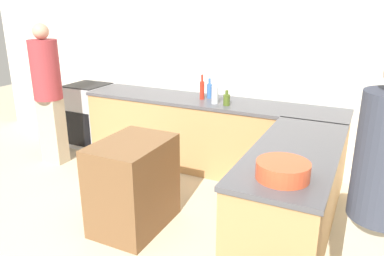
{
  "coord_description": "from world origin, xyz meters",
  "views": [
    {
      "loc": [
        1.83,
        -2.11,
        2.05
      ],
      "look_at": [
        0.37,
        0.85,
        0.97
      ],
      "focal_mm": 35.0,
      "sensor_mm": 36.0,
      "label": 1
    }
  ],
  "objects": [
    {
      "name": "vinegar_bottle_clear",
      "position": [
        0.14,
        1.95,
        1.04
      ],
      "size": [
        0.08,
        0.08,
        0.29
      ],
      "color": "silver",
      "rests_on": "counter_back"
    },
    {
      "name": "wall_back",
      "position": [
        0.0,
        2.44,
        1.35
      ],
      "size": [
        8.0,
        0.06,
        2.7
      ],
      "color": "silver",
      "rests_on": "ground_plane"
    },
    {
      "name": "counter_back",
      "position": [
        0.0,
        2.08,
        0.46
      ],
      "size": [
        3.35,
        0.69,
        0.92
      ],
      "color": "tan",
      "rests_on": "ground_plane"
    },
    {
      "name": "person_at_peninsula",
      "position": [
        1.97,
        0.11,
        0.98
      ],
      "size": [
        0.37,
        0.37,
        1.82
      ],
      "color": "#ADA38E",
      "rests_on": "ground_plane"
    },
    {
      "name": "island_table",
      "position": [
        -0.08,
        0.52,
        0.43
      ],
      "size": [
        0.58,
        0.81,
        0.87
      ],
      "color": "brown",
      "rests_on": "ground_plane"
    },
    {
      "name": "counter_peninsula",
      "position": [
        1.33,
        0.85,
        0.46
      ],
      "size": [
        0.69,
        1.83,
        0.92
      ],
      "color": "tan",
      "rests_on": "ground_plane"
    },
    {
      "name": "mixing_bowl",
      "position": [
        1.36,
        0.26,
        0.98
      ],
      "size": [
        0.37,
        0.37,
        0.12
      ],
      "color": "#DB512D",
      "rests_on": "counter_peninsula"
    },
    {
      "name": "water_bottle_blue",
      "position": [
        -0.03,
        2.17,
        1.02
      ],
      "size": [
        0.06,
        0.06,
        0.25
      ],
      "color": "#386BB7",
      "rests_on": "counter_back"
    },
    {
      "name": "olive_oil_bottle",
      "position": [
        0.3,
        1.93,
        0.99
      ],
      "size": [
        0.08,
        0.08,
        0.18
      ],
      "color": "#475B1E",
      "rests_on": "counter_back"
    },
    {
      "name": "person_by_range",
      "position": [
        -1.96,
        1.35,
        1.0
      ],
      "size": [
        0.36,
        0.36,
        1.84
      ],
      "color": "#ADA38E",
      "rests_on": "ground_plane"
    },
    {
      "name": "hot_sauce_bottle",
      "position": [
        -0.09,
        2.08,
        1.04
      ],
      "size": [
        0.06,
        0.06,
        0.31
      ],
      "color": "red",
      "rests_on": "counter_back"
    },
    {
      "name": "range_oven",
      "position": [
        -1.98,
        2.11,
        0.46
      ],
      "size": [
        0.6,
        0.61,
        0.93
      ],
      "color": "#ADADB2",
      "rests_on": "ground_plane"
    }
  ]
}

